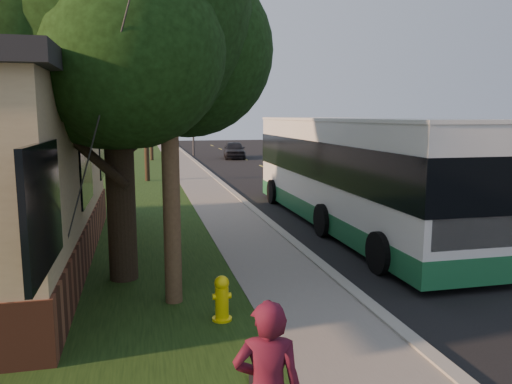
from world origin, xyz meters
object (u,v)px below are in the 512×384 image
traffic_signal (193,117)px  skateboard_main (256,380)px  fire_hydrant (222,298)px  bare_tree_near (146,139)px  bare_tree_far (151,134)px  transit_bus (352,170)px  distant_car (234,150)px  leafy_tree (115,18)px  utility_pole (167,35)px

traffic_signal → skateboard_main: traffic_signal is taller
fire_hydrant → bare_tree_near: bare_tree_near is taller
bare_tree_far → traffic_signal: size_ratio=0.73×
fire_hydrant → transit_bus: transit_bus is taller
bare_tree_near → distant_car: size_ratio=1.10×
bare_tree_near → traffic_signal: size_ratio=0.78×
skateboard_main → distant_car: 33.41m
fire_hydrant → leafy_tree: bearing=120.7°
bare_tree_near → bare_tree_far: (0.50, 12.00, -0.15)m
leafy_tree → distant_car: 29.56m
transit_bus → fire_hydrant: bearing=-128.6°
bare_tree_near → bare_tree_far: bare_tree_near is taller
leafy_tree → bare_tree_far: (1.17, 27.35, -3.16)m
traffic_signal → distant_car: (2.86, -3.12, -2.50)m
leafy_tree → transit_bus: size_ratio=0.65×
traffic_signal → transit_bus: size_ratio=0.46×
fire_hydrant → traffic_signal: (3.10, 34.00, 2.73)m
fire_hydrant → utility_pole: (-0.71, 0.99, 4.20)m
traffic_signal → fire_hydrant: bearing=-95.2°
fire_hydrant → skateboard_main: 2.04m
traffic_signal → leafy_tree: bearing=-98.5°
transit_bus → bare_tree_far: bearing=102.6°
transit_bus → distant_car: transit_bus is taller
distant_car → skateboard_main: bearing=-92.6°
utility_pole → leafy_tree: size_ratio=1.16×
leafy_tree → transit_bus: 8.16m
traffic_signal → skateboard_main: 36.26m
bare_tree_near → distant_car: bare_tree_near is taller
traffic_signal → transit_bus: bearing=-86.2°
leafy_tree → traffic_signal: 31.76m
fire_hydrant → traffic_signal: 34.25m
fire_hydrant → utility_pole: size_ratio=0.08×
skateboard_main → distant_car: size_ratio=0.19×
leafy_tree → distant_car: (7.53, 28.23, -4.50)m
traffic_signal → distant_car: 4.91m
transit_bus → skateboard_main: 9.65m
bare_tree_near → distant_car: 14.67m
distant_car → fire_hydrant: bearing=-93.5°
leafy_tree → bare_tree_near: size_ratio=1.81×
bare_tree_far → transit_bus: size_ratio=0.33×
distant_car → bare_tree_far: bearing=-164.7°
bare_tree_near → bare_tree_far: 12.01m
bare_tree_near → skateboard_main: bare_tree_near is taller
transit_bus → distant_car: size_ratio=3.07×
skateboard_main → fire_hydrant: bearing=92.8°
traffic_signal → transit_bus: 27.92m
fire_hydrant → utility_pole: utility_pole is taller
bare_tree_far → skateboard_main: bearing=-89.1°
bare_tree_far → skateboard_main: (0.50, -32.01, -1.88)m
utility_pole → traffic_signal: size_ratio=1.65×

